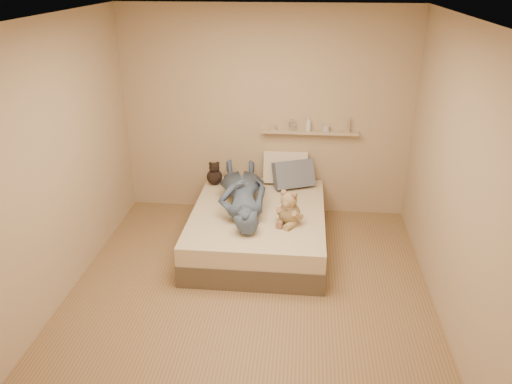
# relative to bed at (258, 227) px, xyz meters

# --- Properties ---
(room) EXTENTS (3.80, 3.80, 3.80)m
(room) POSITION_rel_bed_xyz_m (0.00, -0.93, 1.08)
(room) COLOR #90704A
(room) RESTS_ON ground
(bed) EXTENTS (1.50, 1.90, 0.45)m
(bed) POSITION_rel_bed_xyz_m (0.00, 0.00, 0.00)
(bed) COLOR brown
(bed) RESTS_ON floor
(game_console) EXTENTS (0.17, 0.11, 0.05)m
(game_console) POSITION_rel_bed_xyz_m (-0.07, -0.53, 0.36)
(game_console) COLOR silver
(game_console) RESTS_ON bed
(teddy_bear) EXTENTS (0.31, 0.32, 0.39)m
(teddy_bear) POSITION_rel_bed_xyz_m (0.35, -0.30, 0.39)
(teddy_bear) COLOR #927950
(teddy_bear) RESTS_ON bed
(dark_plush) EXTENTS (0.20, 0.20, 0.31)m
(dark_plush) POSITION_rel_bed_xyz_m (-0.62, 0.68, 0.36)
(dark_plush) COLOR black
(dark_plush) RESTS_ON bed
(pillow_cream) EXTENTS (0.56, 0.30, 0.43)m
(pillow_cream) POSITION_rel_bed_xyz_m (0.27, 0.83, 0.43)
(pillow_cream) COLOR beige
(pillow_cream) RESTS_ON bed
(pillow_grey) EXTENTS (0.56, 0.44, 0.37)m
(pillow_grey) POSITION_rel_bed_xyz_m (0.37, 0.69, 0.40)
(pillow_grey) COLOR slate
(pillow_grey) RESTS_ON bed
(person) EXTENTS (0.81, 1.59, 0.36)m
(person) POSITION_rel_bed_xyz_m (-0.19, 0.07, 0.41)
(person) COLOR #414C66
(person) RESTS_ON bed
(wall_shelf) EXTENTS (1.20, 0.12, 0.03)m
(wall_shelf) POSITION_rel_bed_xyz_m (0.55, 0.91, 0.88)
(wall_shelf) COLOR tan
(wall_shelf) RESTS_ON wall_back
(shelf_bottles) EXTENTS (0.98, 0.09, 0.18)m
(shelf_bottles) POSITION_rel_bed_xyz_m (0.53, 0.91, 0.96)
(shelf_bottles) COLOR beige
(shelf_bottles) RESTS_ON wall_shelf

